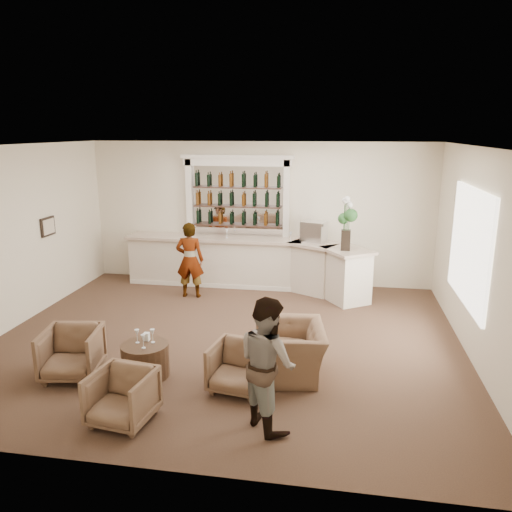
{
  "coord_description": "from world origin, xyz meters",
  "views": [
    {
      "loc": [
        1.85,
        -7.89,
        3.56
      ],
      "look_at": [
        0.36,
        0.9,
        1.29
      ],
      "focal_mm": 35.0,
      "sensor_mm": 36.0,
      "label": 1
    }
  ],
  "objects": [
    {
      "name": "bar_counter",
      "position": [
        -0.16,
        3.0,
        0.57
      ],
      "size": [
        5.72,
        1.8,
        1.14
      ],
      "color": "white",
      "rests_on": "ground"
    },
    {
      "name": "guest",
      "position": [
        1.07,
        -2.44,
        0.83
      ],
      "size": [
        1.0,
        1.02,
        1.66
      ],
      "primitive_type": "imported",
      "rotation": [
        0.0,
        0.0,
        2.28
      ],
      "color": "gray",
      "rests_on": "ground"
    },
    {
      "name": "napkin_holder",
      "position": [
        -0.91,
        -1.35,
        0.56
      ],
      "size": [
        0.08,
        0.08,
        0.12
      ],
      "primitive_type": "cube",
      "color": "white",
      "rests_on": "cocktail_table"
    },
    {
      "name": "armchair_center",
      "position": [
        -0.71,
        -2.69,
        0.34
      ],
      "size": [
        0.82,
        0.84,
        0.68
      ],
      "primitive_type": "imported",
      "rotation": [
        0.0,
        0.0,
        -0.14
      ],
      "color": "brown",
      "rests_on": "ground"
    },
    {
      "name": "wine_glass_tbl_c",
      "position": [
        -0.85,
        -1.62,
        0.6
      ],
      "size": [
        0.07,
        0.07,
        0.21
      ],
      "primitive_type": null,
      "color": "white",
      "rests_on": "cocktail_table"
    },
    {
      "name": "armchair_right",
      "position": [
        0.54,
        -1.66,
        0.34
      ],
      "size": [
        0.84,
        0.85,
        0.68
      ],
      "primitive_type": "imported",
      "rotation": [
        0.0,
        0.0,
        -0.16
      ],
      "color": "brown",
      "rests_on": "ground"
    },
    {
      "name": "wine_glass_bar_left",
      "position": [
        -0.68,
        3.04,
        1.25
      ],
      "size": [
        0.07,
        0.07,
        0.21
      ],
      "primitive_type": null,
      "color": "white",
      "rests_on": "bar_counter"
    },
    {
      "name": "ground",
      "position": [
        0.0,
        0.0,
        0.0
      ],
      "size": [
        8.0,
        8.0,
        0.0
      ],
      "primitive_type": "plane",
      "color": "brown",
      "rests_on": "ground"
    },
    {
      "name": "room_shell",
      "position": [
        0.16,
        0.71,
        2.34
      ],
      "size": [
        8.04,
        7.02,
        3.32
      ],
      "color": "beige",
      "rests_on": "ground"
    },
    {
      "name": "flower_vase",
      "position": [
        2.0,
        2.3,
        1.76
      ],
      "size": [
        0.29,
        0.29,
        1.11
      ],
      "color": "black",
      "rests_on": "bar_counter"
    },
    {
      "name": "wine_glass_tbl_b",
      "position": [
        -0.79,
        -1.41,
        0.6
      ],
      "size": [
        0.07,
        0.07,
        0.21
      ],
      "primitive_type": null,
      "color": "white",
      "rests_on": "cocktail_table"
    },
    {
      "name": "espresso_machine",
      "position": [
        1.31,
        3.05,
        1.36
      ],
      "size": [
        0.62,
        0.57,
        0.45
      ],
      "primitive_type": "cube",
      "rotation": [
        0.0,
        0.0,
        -0.33
      ],
      "color": "silver",
      "rests_on": "bar_counter"
    },
    {
      "name": "cocktail_table",
      "position": [
        -0.89,
        -1.49,
        0.25
      ],
      "size": [
        0.7,
        0.7,
        0.5
      ],
      "primitive_type": "cylinder",
      "color": "#452D1E",
      "rests_on": "ground"
    },
    {
      "name": "armchair_left",
      "position": [
        -1.95,
        -1.7,
        0.37
      ],
      "size": [
        0.92,
        0.94,
        0.75
      ],
      "primitive_type": "imported",
      "rotation": [
        0.0,
        0.0,
        0.17
      ],
      "color": "brown",
      "rests_on": "ground"
    },
    {
      "name": "back_bar_alcove",
      "position": [
        -0.5,
        3.41,
        2.03
      ],
      "size": [
        2.64,
        0.25,
        3.0
      ],
      "color": "white",
      "rests_on": "ground"
    },
    {
      "name": "sommelier",
      "position": [
        -1.29,
        2.13,
        0.83
      ],
      "size": [
        0.63,
        0.44,
        1.65
      ],
      "primitive_type": "imported",
      "rotation": [
        0.0,
        0.0,
        3.22
      ],
      "color": "gray",
      "rests_on": "ground"
    },
    {
      "name": "wine_glass_tbl_a",
      "position": [
        -1.01,
        -1.46,
        0.6
      ],
      "size": [
        0.07,
        0.07,
        0.21
      ],
      "primitive_type": null,
      "color": "white",
      "rests_on": "cocktail_table"
    },
    {
      "name": "armchair_far",
      "position": [
        1.21,
        -1.09,
        0.38
      ],
      "size": [
        1.18,
        1.3,
        0.75
      ],
      "primitive_type": "imported",
      "rotation": [
        0.0,
        0.0,
        -1.41
      ],
      "color": "brown",
      "rests_on": "ground"
    },
    {
      "name": "wine_glass_bar_right",
      "position": [
        0.8,
        2.94,
        1.25
      ],
      "size": [
        0.07,
        0.07,
        0.21
      ],
      "primitive_type": null,
      "color": "white",
      "rests_on": "bar_counter"
    }
  ]
}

